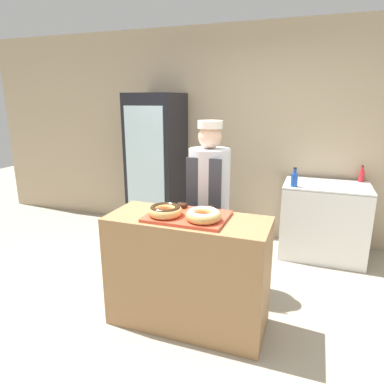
{
  "coord_description": "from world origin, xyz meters",
  "views": [
    {
      "loc": [
        0.87,
        -2.32,
        1.79
      ],
      "look_at": [
        0.0,
        0.1,
        1.1
      ],
      "focal_mm": 32.0,
      "sensor_mm": 36.0,
      "label": 1
    }
  ],
  "objects_px": {
    "baker_person": "(209,204)",
    "chest_freezer": "(323,220)",
    "beverage_fridge": "(157,166)",
    "brownie_back_left": "(181,206)",
    "serving_tray": "(188,216)",
    "bottle_red": "(362,176)",
    "donut_light_glaze": "(204,215)",
    "brownie_back_right": "(208,209)",
    "donut_chocolate_glaze": "(165,210)",
    "bottle_blue": "(294,179)"
  },
  "relations": [
    {
      "from": "chest_freezer",
      "to": "baker_person",
      "type": "bearing_deg",
      "value": -133.3
    },
    {
      "from": "donut_chocolate_glaze",
      "to": "bottle_red",
      "type": "distance_m",
      "value": 2.59
    },
    {
      "from": "serving_tray",
      "to": "brownie_back_left",
      "type": "bearing_deg",
      "value": 125.94
    },
    {
      "from": "brownie_back_right",
      "to": "chest_freezer",
      "type": "bearing_deg",
      "value": 59.62
    },
    {
      "from": "beverage_fridge",
      "to": "bottle_red",
      "type": "bearing_deg",
      "value": 6.1
    },
    {
      "from": "serving_tray",
      "to": "bottle_red",
      "type": "xyz_separation_m",
      "value": [
        1.41,
        1.99,
        0.01
      ]
    },
    {
      "from": "brownie_back_right",
      "to": "baker_person",
      "type": "bearing_deg",
      "value": 105.88
    },
    {
      "from": "bottle_red",
      "to": "donut_light_glaze",
      "type": "bearing_deg",
      "value": -121.26
    },
    {
      "from": "serving_tray",
      "to": "brownie_back_right",
      "type": "xyz_separation_m",
      "value": [
        0.11,
        0.15,
        0.03
      ]
    },
    {
      "from": "brownie_back_right",
      "to": "beverage_fridge",
      "type": "xyz_separation_m",
      "value": [
        -1.2,
        1.57,
        -0.02
      ]
    },
    {
      "from": "beverage_fridge",
      "to": "baker_person",
      "type": "bearing_deg",
      "value": -46.29
    },
    {
      "from": "beverage_fridge",
      "to": "bottle_red",
      "type": "height_order",
      "value": "beverage_fridge"
    },
    {
      "from": "brownie_back_right",
      "to": "bottle_red",
      "type": "xyz_separation_m",
      "value": [
        1.3,
        1.84,
        -0.02
      ]
    },
    {
      "from": "chest_freezer",
      "to": "bottle_red",
      "type": "xyz_separation_m",
      "value": [
        0.37,
        0.26,
        0.5
      ]
    },
    {
      "from": "donut_light_glaze",
      "to": "beverage_fridge",
      "type": "relative_size",
      "value": 0.14
    },
    {
      "from": "donut_chocolate_glaze",
      "to": "brownie_back_right",
      "type": "height_order",
      "value": "donut_chocolate_glaze"
    },
    {
      "from": "donut_chocolate_glaze",
      "to": "beverage_fridge",
      "type": "xyz_separation_m",
      "value": [
        -0.93,
        1.8,
        -0.05
      ]
    },
    {
      "from": "serving_tray",
      "to": "brownie_back_left",
      "type": "height_order",
      "value": "brownie_back_left"
    },
    {
      "from": "donut_chocolate_glaze",
      "to": "brownie_back_left",
      "type": "xyz_separation_m",
      "value": [
        0.04,
        0.23,
        -0.03
      ]
    },
    {
      "from": "donut_light_glaze",
      "to": "brownie_back_right",
      "type": "relative_size",
      "value": 3.37
    },
    {
      "from": "baker_person",
      "to": "donut_light_glaze",
      "type": "bearing_deg",
      "value": -76.07
    },
    {
      "from": "donut_chocolate_glaze",
      "to": "chest_freezer",
      "type": "bearing_deg",
      "value": 56.65
    },
    {
      "from": "beverage_fridge",
      "to": "brownie_back_left",
      "type": "bearing_deg",
      "value": -58.3
    },
    {
      "from": "brownie_back_right",
      "to": "baker_person",
      "type": "height_order",
      "value": "baker_person"
    },
    {
      "from": "donut_chocolate_glaze",
      "to": "donut_light_glaze",
      "type": "relative_size",
      "value": 1.0
    },
    {
      "from": "baker_person",
      "to": "bottle_blue",
      "type": "height_order",
      "value": "baker_person"
    },
    {
      "from": "baker_person",
      "to": "chest_freezer",
      "type": "relative_size",
      "value": 1.73
    },
    {
      "from": "brownie_back_left",
      "to": "serving_tray",
      "type": "bearing_deg",
      "value": -54.06
    },
    {
      "from": "donut_light_glaze",
      "to": "baker_person",
      "type": "xyz_separation_m",
      "value": [
        -0.17,
        0.69,
        -0.14
      ]
    },
    {
      "from": "donut_chocolate_glaze",
      "to": "serving_tray",
      "type": "bearing_deg",
      "value": 26.06
    },
    {
      "from": "brownie_back_right",
      "to": "donut_light_glaze",
      "type": "bearing_deg",
      "value": -80.07
    },
    {
      "from": "donut_chocolate_glaze",
      "to": "bottle_blue",
      "type": "height_order",
      "value": "bottle_blue"
    },
    {
      "from": "brownie_back_left",
      "to": "bottle_blue",
      "type": "relative_size",
      "value": 0.36
    },
    {
      "from": "baker_person",
      "to": "beverage_fridge",
      "type": "bearing_deg",
      "value": 133.71
    },
    {
      "from": "beverage_fridge",
      "to": "bottle_red",
      "type": "distance_m",
      "value": 2.51
    },
    {
      "from": "donut_light_glaze",
      "to": "brownie_back_left",
      "type": "height_order",
      "value": "donut_light_glaze"
    },
    {
      "from": "beverage_fridge",
      "to": "bottle_blue",
      "type": "relative_size",
      "value": 8.7
    },
    {
      "from": "bottle_blue",
      "to": "donut_light_glaze",
      "type": "bearing_deg",
      "value": -108.8
    },
    {
      "from": "brownie_back_right",
      "to": "donut_chocolate_glaze",
      "type": "bearing_deg",
      "value": -139.08
    },
    {
      "from": "brownie_back_left",
      "to": "baker_person",
      "type": "xyz_separation_m",
      "value": [
        0.09,
        0.46,
        -0.11
      ]
    },
    {
      "from": "baker_person",
      "to": "chest_freezer",
      "type": "xyz_separation_m",
      "value": [
        1.06,
        1.12,
        -0.41
      ]
    },
    {
      "from": "chest_freezer",
      "to": "bottle_red",
      "type": "bearing_deg",
      "value": 35.09
    },
    {
      "from": "beverage_fridge",
      "to": "donut_chocolate_glaze",
      "type": "bearing_deg",
      "value": -62.67
    },
    {
      "from": "beverage_fridge",
      "to": "donut_light_glaze",
      "type": "bearing_deg",
      "value": -55.56
    },
    {
      "from": "donut_chocolate_glaze",
      "to": "brownie_back_left",
      "type": "bearing_deg",
      "value": 80.07
    },
    {
      "from": "serving_tray",
      "to": "bottle_red",
      "type": "bearing_deg",
      "value": 54.78
    },
    {
      "from": "donut_light_glaze",
      "to": "beverage_fridge",
      "type": "bearing_deg",
      "value": 124.44
    },
    {
      "from": "donut_light_glaze",
      "to": "baker_person",
      "type": "distance_m",
      "value": 0.72
    },
    {
      "from": "baker_person",
      "to": "chest_freezer",
      "type": "height_order",
      "value": "baker_person"
    },
    {
      "from": "bottle_red",
      "to": "chest_freezer",
      "type": "bearing_deg",
      "value": -144.91
    }
  ]
}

